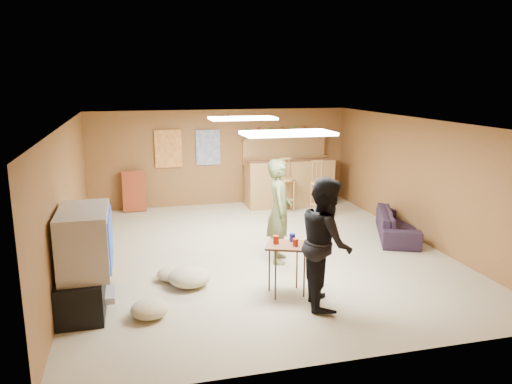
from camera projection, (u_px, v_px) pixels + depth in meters
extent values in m
plane|color=tan|center=(259.00, 252.00, 8.50)|extent=(7.00, 7.00, 0.00)
cube|color=silver|center=(259.00, 122.00, 8.01)|extent=(6.00, 7.00, 0.02)
cube|color=brown|center=(221.00, 157.00, 11.56)|extent=(6.00, 0.02, 2.20)
cube|color=brown|center=(348.00, 262.00, 4.95)|extent=(6.00, 0.02, 2.20)
cube|color=brown|center=(67.00, 199.00, 7.53)|extent=(0.02, 7.00, 2.20)
cube|color=brown|center=(420.00, 180.00, 8.98)|extent=(0.02, 7.00, 2.20)
cube|color=black|center=(83.00, 289.00, 6.37)|extent=(0.55, 1.30, 0.50)
cube|color=#B2B2B7|center=(101.00, 295.00, 6.44)|extent=(0.35, 0.50, 0.08)
cube|color=#B2B2B7|center=(85.00, 240.00, 6.24)|extent=(0.60, 1.10, 0.80)
cube|color=navy|center=(110.00, 238.00, 6.32)|extent=(0.02, 0.95, 0.65)
cube|color=olive|center=(289.00, 182.00, 11.53)|extent=(2.00, 0.60, 1.10)
cube|color=#462516|center=(293.00, 160.00, 11.17)|extent=(2.10, 0.12, 0.05)
cube|color=olive|center=(284.00, 139.00, 11.74)|extent=(2.00, 0.18, 0.05)
cube|color=olive|center=(284.00, 151.00, 11.83)|extent=(2.00, 0.14, 0.60)
cube|color=#BF3F26|center=(168.00, 149.00, 11.18)|extent=(0.60, 0.03, 0.85)
cube|color=#334C99|center=(208.00, 147.00, 11.40)|extent=(0.55, 0.03, 0.80)
cube|color=#93371B|center=(134.00, 191.00, 11.03)|extent=(0.50, 0.26, 0.91)
cube|color=white|center=(288.00, 133.00, 6.60)|extent=(1.20, 0.60, 0.04)
cube|color=white|center=(243.00, 118.00, 9.15)|extent=(1.20, 0.60, 0.04)
imported|color=#566138|center=(279.00, 211.00, 7.88)|extent=(0.56, 0.70, 1.67)
imported|color=black|center=(326.00, 242.00, 6.35)|extent=(0.79, 0.93, 1.68)
imported|color=black|center=(398.00, 224.00, 9.24)|extent=(1.28, 1.81, 0.49)
cube|color=#462516|center=(287.00, 269.00, 6.75)|extent=(0.67, 0.61, 0.71)
cylinder|color=#AC200B|center=(276.00, 240.00, 6.70)|extent=(0.09, 0.09, 0.11)
cylinder|color=#AC200B|center=(296.00, 242.00, 6.60)|extent=(0.09, 0.09, 0.10)
cylinder|color=navy|center=(292.00, 237.00, 6.79)|extent=(0.09, 0.09, 0.11)
ellipsoid|color=tan|center=(189.00, 277.00, 7.07)|extent=(0.73, 0.73, 0.27)
ellipsoid|color=tan|center=(172.00, 274.00, 7.28)|extent=(0.54, 0.54, 0.19)
ellipsoid|color=tan|center=(150.00, 309.00, 6.14)|extent=(0.51, 0.51, 0.21)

